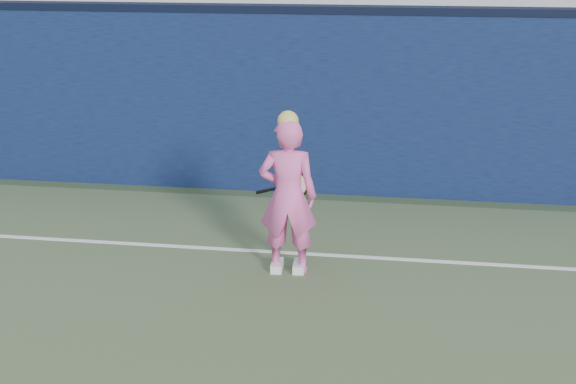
# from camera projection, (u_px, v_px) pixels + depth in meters

# --- Properties ---
(backstop_wall) EXTENTS (24.00, 0.40, 2.50)m
(backstop_wall) POSITION_uv_depth(u_px,v_px,m) (304.00, 104.00, 11.22)
(backstop_wall) COLOR #0E123D
(backstop_wall) RESTS_ON ground
(wall_cap) EXTENTS (24.00, 0.42, 0.10)m
(wall_cap) POSITION_uv_depth(u_px,v_px,m) (304.00, 9.00, 10.82)
(wall_cap) COLOR black
(wall_cap) RESTS_ON backstop_wall
(player) EXTENTS (0.64, 0.45, 1.78)m
(player) POSITION_uv_depth(u_px,v_px,m) (288.00, 196.00, 8.49)
(player) COLOR pink
(player) RESTS_ON ground
(racket) EXTENTS (0.62, 0.14, 0.33)m
(racket) POSITION_uv_depth(u_px,v_px,m) (292.00, 186.00, 8.89)
(racket) COLOR black
(racket) RESTS_ON ground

